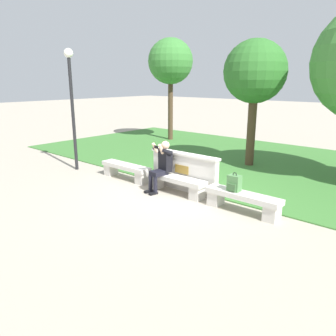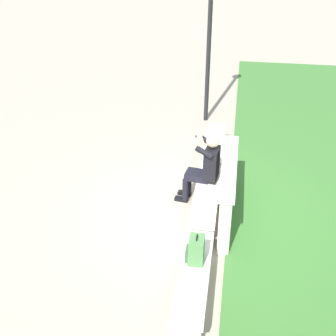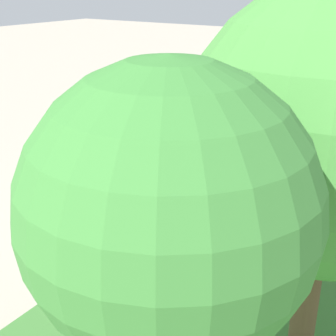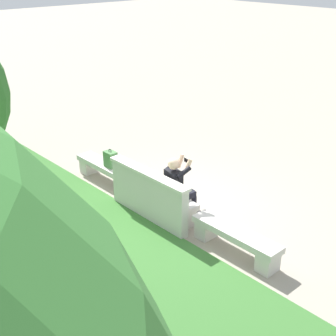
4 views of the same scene
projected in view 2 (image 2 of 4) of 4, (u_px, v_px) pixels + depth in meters
The scene contains 8 objects.
ground_plane at pixel (205, 215), 7.95m from camera, with size 80.00×80.00×0.00m, color #A89E8C.
bench_main at pixel (214, 148), 9.45m from camera, with size 1.74×0.40×0.45m.
bench_near at pixel (206, 200), 7.80m from camera, with size 1.74×0.40×0.45m.
bench_mid at pixel (194, 281), 6.16m from camera, with size 1.74×0.40×0.45m.
backrest_wall_with_plaque at pixel (227, 191), 7.65m from camera, with size 2.10×0.24×1.01m.
person_photographer at pixel (205, 165), 7.94m from camera, with size 0.51×0.76×1.32m.
backpack at pixel (196, 250), 6.19m from camera, with size 0.28×0.24×0.43m.
lamp_post at pixel (210, 15), 10.15m from camera, with size 0.28×0.28×3.77m.
Camera 2 is at (6.52, 0.37, 4.65)m, focal length 50.00 mm.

